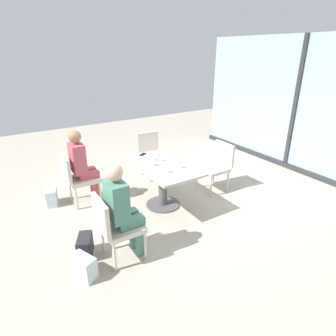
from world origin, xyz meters
TOP-DOWN VIEW (x-y plane):
  - ground_plane at (0.00, 0.00)m, footprint 12.00×12.00m
  - window_wall_backdrop at (0.00, 3.20)m, footprint 5.10×0.10m
  - dining_table_main at (0.00, 0.00)m, footprint 1.34×0.77m
  - chair_front_right at (0.81, -1.16)m, footprint 0.46×0.50m
  - chair_front_left at (-0.81, -1.16)m, footprint 0.46×0.50m
  - chair_far_left at (-1.20, 0.45)m, footprint 0.50×0.46m
  - chair_near_window at (0.00, 1.16)m, footprint 0.46×0.51m
  - person_front_right at (0.81, -1.05)m, footprint 0.34×0.39m
  - person_front_left at (-0.81, -1.05)m, footprint 0.34×0.39m
  - wine_glass_0 at (0.29, -0.13)m, footprint 0.07×0.07m
  - wine_glass_1 at (-0.24, -0.06)m, footprint 0.07×0.07m
  - wine_glass_2 at (-0.16, 0.01)m, footprint 0.07×0.07m
  - wine_glass_3 at (0.26, 0.13)m, footprint 0.07×0.07m
  - coffee_cup at (-0.04, -0.15)m, footprint 0.08×0.08m
  - cell_phone_on_table at (-0.58, -0.05)m, footprint 0.13×0.16m
  - handbag_0 at (0.57, -1.48)m, footprint 0.34×0.27m
  - handbag_1 at (-1.01, -1.56)m, footprint 0.33×0.23m
  - handbag_2 at (0.92, -1.60)m, footprint 0.34×0.27m

SIDE VIEW (x-z plane):
  - ground_plane at x=0.00m, z-range 0.00..0.00m
  - handbag_0 at x=0.57m, z-range 0.00..0.28m
  - handbag_1 at x=-1.01m, z-range 0.00..0.28m
  - handbag_2 at x=0.92m, z-range 0.00..0.28m
  - chair_front_right at x=0.81m, z-range 0.06..0.93m
  - chair_front_left at x=-0.81m, z-range 0.06..0.93m
  - chair_far_left at x=-1.20m, z-range 0.06..0.93m
  - chair_near_window at x=0.00m, z-range 0.06..0.93m
  - dining_table_main at x=0.00m, z-range 0.17..0.90m
  - person_front_right at x=0.81m, z-range 0.07..1.33m
  - person_front_left at x=-0.81m, z-range 0.07..1.33m
  - cell_phone_on_table at x=-0.58m, z-range 0.73..0.74m
  - coffee_cup at x=-0.04m, z-range 0.73..0.82m
  - wine_glass_0 at x=0.29m, z-range 0.77..0.95m
  - wine_glass_1 at x=-0.24m, z-range 0.77..0.95m
  - wine_glass_2 at x=-0.16m, z-range 0.77..0.95m
  - wine_glass_3 at x=0.26m, z-range 0.77..0.95m
  - window_wall_backdrop at x=0.00m, z-range -0.14..2.56m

